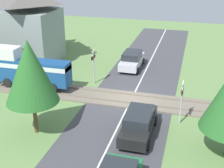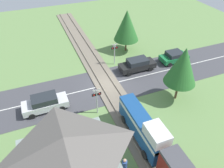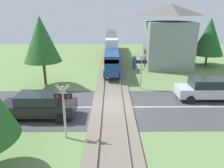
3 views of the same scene
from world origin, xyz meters
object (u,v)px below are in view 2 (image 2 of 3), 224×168
crossing_signal_west_approach (115,51)px  crossing_signal_east_approach (97,98)px  car_near_crossing (137,64)px  car_behind_queue (174,57)px  pedestrian_by_station (124,166)px  car_far_side (45,103)px

crossing_signal_west_approach → crossing_signal_east_approach: bearing=57.1°
car_near_crossing → car_behind_queue: bearing=180.0°
car_behind_queue → pedestrian_by_station: bearing=43.7°
pedestrian_by_station → car_near_crossing: bearing=-120.9°
car_far_side → pedestrian_by_station: bearing=116.1°
crossing_signal_west_approach → pedestrian_by_station: 15.21m
car_far_side → car_behind_queue: size_ratio=1.22×
crossing_signal_west_approach → crossing_signal_east_approach: same height
car_near_crossing → car_behind_queue: size_ratio=1.25×
crossing_signal_west_approach → pedestrian_by_station: bearing=70.5°
crossing_signal_east_approach → car_behind_queue: bearing=-157.1°
car_far_side → car_behind_queue: car_far_side is taller
car_near_crossing → crossing_signal_west_approach: bearing=-48.4°
car_far_side → pedestrian_by_station: (-4.45, 9.07, -0.09)m
crossing_signal_east_approach → pedestrian_by_station: crossing_signal_east_approach is taller
crossing_signal_west_approach → pedestrian_by_station: crossing_signal_west_approach is taller
crossing_signal_west_approach → crossing_signal_east_approach: size_ratio=1.00×
car_near_crossing → car_far_side: bearing=14.0°
car_behind_queue → crossing_signal_east_approach: bearing=22.9°
car_behind_queue → crossing_signal_east_approach: crossing_signal_east_approach is taller
car_near_crossing → crossing_signal_west_approach: size_ratio=1.51×
car_near_crossing → pedestrian_by_station: size_ratio=2.75×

